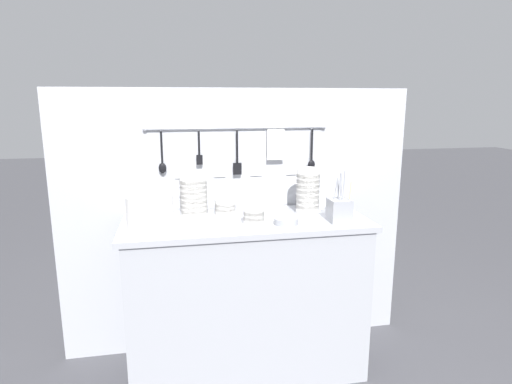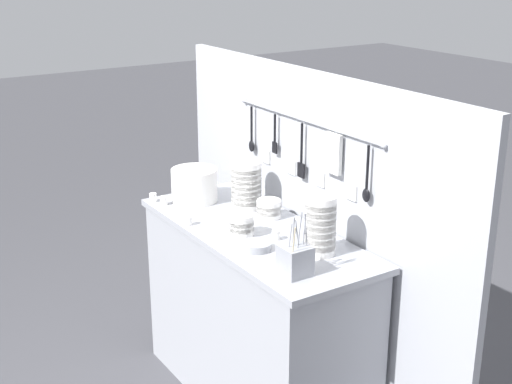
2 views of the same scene
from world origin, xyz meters
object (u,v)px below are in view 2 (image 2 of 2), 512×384
cup_edge_near (188,221)px  cup_back_left (276,235)px  bowl_stack_nested_right (320,225)px  bowl_stack_wide_centre (246,185)px  cup_by_caddy (164,201)px  bowl_stack_short_front (242,225)px  steel_mixing_bowl (257,246)px  bowl_stack_back_corner (269,209)px  cutlery_caddy (295,260)px  cup_edge_far (153,197)px  plate_stack (194,185)px

cup_edge_near → cup_back_left: (0.37, 0.24, 0.00)m
bowl_stack_nested_right → cup_back_left: size_ratio=5.82×
bowl_stack_wide_centre → cup_by_caddy: bearing=-128.1°
bowl_stack_short_front → bowl_stack_wide_centre: bowl_stack_wide_centre is taller
bowl_stack_short_front → cup_by_caddy: bearing=-168.4°
steel_mixing_bowl → cup_by_caddy: size_ratio=2.85×
cup_by_caddy → cup_edge_near: bearing=-4.7°
cup_by_caddy → cup_back_left: bearing=17.7°
bowl_stack_short_front → cup_edge_near: size_ratio=2.46×
bowl_stack_back_corner → cutlery_caddy: size_ratio=0.43×
cup_back_left → bowl_stack_back_corner: bearing=152.7°
steel_mixing_bowl → cup_back_left: (-0.04, 0.13, 0.01)m
bowl_stack_back_corner → bowl_stack_wide_centre: 0.19m
bowl_stack_short_front → cutlery_caddy: size_ratio=0.40×
bowl_stack_back_corner → cutlery_caddy: (0.58, -0.27, 0.02)m
cup_edge_near → cup_edge_far: (-0.39, 0.00, 0.00)m
cutlery_caddy → bowl_stack_short_front: bearing=175.6°
bowl_stack_short_front → cutlery_caddy: (0.46, -0.04, 0.01)m
plate_stack → steel_mixing_bowl: bearing=-5.9°
bowl_stack_short_front → cup_edge_near: (-0.24, -0.14, -0.03)m
bowl_stack_wide_centre → cup_by_caddy: size_ratio=5.32×
bowl_stack_short_front → cup_back_left: bearing=39.8°
cup_edge_near → cup_edge_far: bearing=180.0°
plate_stack → cup_by_caddy: size_ratio=5.26×
bowl_stack_wide_centre → cup_back_left: (0.42, -0.11, -0.10)m
cup_back_left → steel_mixing_bowl: bearing=-71.4°
steel_mixing_bowl → bowl_stack_nested_right: bearing=47.8°
steel_mixing_bowl → cutlery_caddy: bearing=-1.9°
bowl_stack_short_front → cup_edge_near: 0.28m
bowl_stack_nested_right → cup_back_left: 0.26m
cutlery_caddy → cup_edge_near: size_ratio=6.11×
bowl_stack_back_corner → steel_mixing_bowl: 0.39m
plate_stack → bowl_stack_wide_centre: bearing=36.0°
bowl_stack_short_front → bowl_stack_wide_centre: 0.37m
bowl_stack_back_corner → cup_back_left: 0.28m
steel_mixing_bowl → cup_by_caddy: bearing=-173.0°
bowl_stack_nested_right → cutlery_caddy: bearing=-62.1°
bowl_stack_nested_right → plate_stack: bearing=-171.7°
bowl_stack_nested_right → cup_edge_far: (-0.98, -0.31, -0.11)m
plate_stack → cup_back_left: 0.66m
cup_edge_near → steel_mixing_bowl: bearing=15.6°
cup_by_caddy → cup_back_left: size_ratio=1.00×
cup_edge_far → bowl_stack_wide_centre: bearing=47.0°
cup_back_left → bowl_stack_short_front: bearing=-140.2°
cup_edge_far → plate_stack: bearing=61.9°
cup_back_left → cup_edge_far: same height
bowl_stack_nested_right → bowl_stack_back_corner: bowl_stack_nested_right is taller
bowl_stack_wide_centre → cup_back_left: bearing=-14.7°
bowl_stack_short_front → cup_back_left: bowl_stack_short_front is taller
steel_mixing_bowl → cup_edge_near: size_ratio=2.85×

